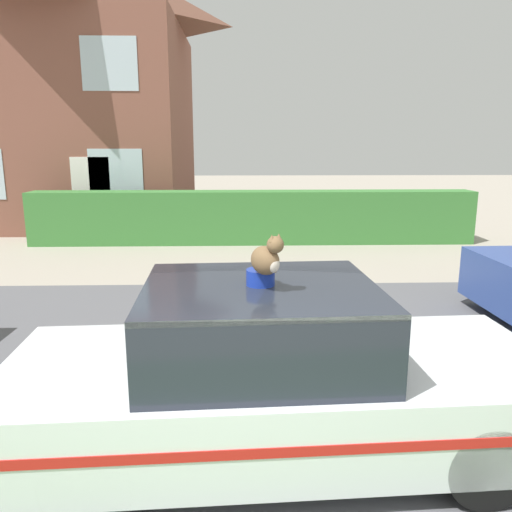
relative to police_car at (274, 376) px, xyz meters
name	(u,v)px	position (x,y,z in m)	size (l,w,h in m)	color
road_strip	(235,355)	(-0.33, 1.84, -0.63)	(28.00, 6.05, 0.01)	#5B5B60
garden_hedge	(253,217)	(0.04, 8.73, 0.01)	(10.88, 0.76, 1.29)	#3D7F38
police_car	(274,376)	(0.00, 0.00, 0.00)	(4.23, 1.85, 1.47)	black
cat	(267,258)	(-0.07, -0.17, 0.97)	(0.28, 0.35, 0.30)	brown
house_left	(77,83)	(-5.30, 12.79, 3.66)	(6.84, 6.51, 8.41)	brown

